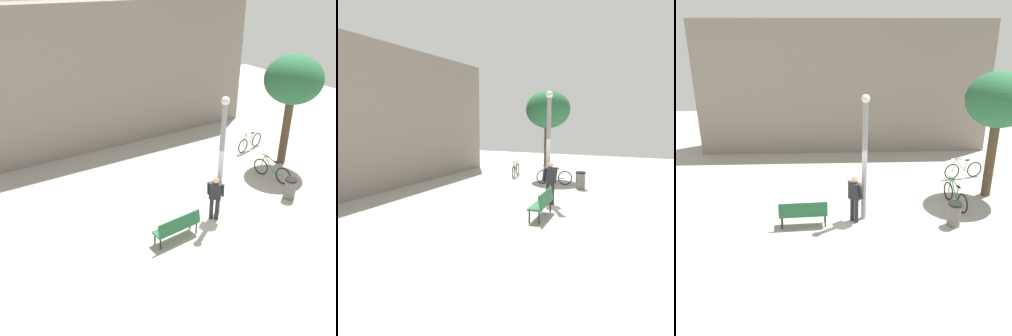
# 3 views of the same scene
# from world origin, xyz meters

# --- Properties ---
(ground_plane) EXTENTS (36.00, 36.00, 0.00)m
(ground_plane) POSITION_xyz_m (0.00, 0.00, 0.00)
(ground_plane) COLOR #A8A399
(building_facade) EXTENTS (14.96, 2.00, 6.66)m
(building_facade) POSITION_xyz_m (0.00, 8.27, 3.33)
(building_facade) COLOR gray
(building_facade) RESTS_ON ground_plane
(lamppost) EXTENTS (0.28, 0.28, 4.34)m
(lamppost) POSITION_xyz_m (0.29, 0.01, 2.37)
(lamppost) COLOR gray
(lamppost) RESTS_ON ground_plane
(person_by_lamppost) EXTENTS (0.57, 0.59, 1.67)m
(person_by_lamppost) POSITION_xyz_m (-0.04, -0.20, 0.97)
(person_by_lamppost) COLOR #232328
(person_by_lamppost) RESTS_ON ground_plane
(park_bench) EXTENTS (1.63, 0.57, 0.92)m
(park_bench) POSITION_xyz_m (-1.76, -0.50, 0.55)
(park_bench) COLOR #236038
(park_bench) RESTS_ON ground_plane
(plaza_tree) EXTENTS (2.41, 2.41, 4.83)m
(plaza_tree) POSITION_xyz_m (5.35, 1.71, 3.74)
(plaza_tree) COLOR #4D3B28
(plaza_tree) RESTS_ON ground_plane
(bicycle_green) EXTENTS (0.34, 1.79, 0.97)m
(bicycle_green) POSITION_xyz_m (3.80, 0.82, 0.38)
(bicycle_green) COLOR black
(bicycle_green) RESTS_ON ground_plane
(bicycle_silver) EXTENTS (1.78, 0.40, 0.97)m
(bicycle_silver) POSITION_xyz_m (5.03, 3.48, 0.38)
(bicycle_silver) COLOR black
(bicycle_silver) RESTS_ON ground_plane
(trash_bin) EXTENTS (0.46, 0.46, 0.83)m
(trash_bin) POSITION_xyz_m (3.28, -0.64, 0.42)
(trash_bin) COLOR #66605B
(trash_bin) RESTS_ON ground_plane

